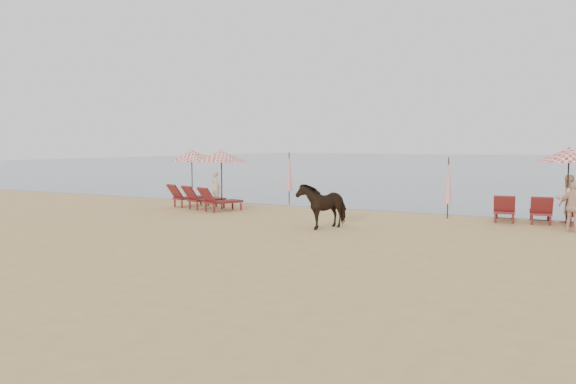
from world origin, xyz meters
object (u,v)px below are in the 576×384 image
(beachgoer_left, at_px, (216,187))
(beachgoer_right_a, at_px, (567,199))
(umbrella_closed_left, at_px, (289,172))
(umbrella_closed_right, at_px, (448,181))
(lounger_cluster_left, at_px, (202,198))
(beachgoer_right_b, at_px, (574,207))
(umbrella_open_right, at_px, (569,155))
(umbrella_open_left_b, at_px, (192,155))
(umbrella_open_left_a, at_px, (221,156))
(lounger_cluster_right, at_px, (560,211))
(cow, at_px, (323,205))

(beachgoer_left, xyz_separation_m, beachgoer_right_a, (14.90, -0.18, 0.10))
(umbrella_closed_left, xyz_separation_m, umbrella_closed_right, (7.71, -2.16, -0.07))
(lounger_cluster_left, distance_m, beachgoer_right_b, 14.02)
(umbrella_open_right, height_order, umbrella_closed_left, umbrella_open_right)
(lounger_cluster_left, xyz_separation_m, umbrella_closed_right, (9.87, 1.68, 0.92))
(lounger_cluster_left, xyz_separation_m, umbrella_open_left_b, (-3.03, 3.31, 1.74))
(umbrella_open_left_a, xyz_separation_m, beachgoer_right_a, (12.95, 2.21, -1.39))
(lounger_cluster_left, bearing_deg, umbrella_open_right, 29.35)
(lounger_cluster_right, distance_m, umbrella_closed_right, 3.83)
(lounger_cluster_right, bearing_deg, umbrella_closed_left, 164.64)
(lounger_cluster_right, xyz_separation_m, beachgoer_right_b, (0.44, -1.69, 0.34))
(umbrella_open_right, bearing_deg, lounger_cluster_right, -126.21)
(umbrella_closed_left, bearing_deg, lounger_cluster_left, -119.30)
(lounger_cluster_right, distance_m, beachgoer_right_b, 1.78)
(umbrella_closed_right, distance_m, beachgoer_right_a, 4.03)
(umbrella_open_right, height_order, cow, umbrella_open_right)
(umbrella_closed_left, bearing_deg, umbrella_open_left_a, -110.15)
(lounger_cluster_right, bearing_deg, beachgoer_left, 171.50)
(umbrella_open_right, bearing_deg, umbrella_closed_left, 162.99)
(umbrella_open_left_a, bearing_deg, beachgoer_right_b, -8.13)
(umbrella_open_right, relative_size, umbrella_closed_right, 1.16)
(cow, bearing_deg, umbrella_open_right, 55.08)
(umbrella_closed_right, height_order, beachgoer_left, umbrella_closed_right)
(lounger_cluster_left, relative_size, cow, 2.01)
(umbrella_open_left_a, xyz_separation_m, umbrella_open_left_b, (-3.87, 3.06, -0.02))
(umbrella_open_left_b, xyz_separation_m, cow, (9.76, -5.85, -1.47))
(umbrella_open_left_a, bearing_deg, umbrella_open_right, 1.06)
(lounger_cluster_left, relative_size, umbrella_open_left_a, 1.43)
(lounger_cluster_left, relative_size, beachgoer_right_b, 2.23)
(beachgoer_right_b, bearing_deg, beachgoer_left, 14.38)
(umbrella_closed_left, bearing_deg, beachgoer_right_a, -6.81)
(lounger_cluster_right, relative_size, beachgoer_right_a, 2.59)
(lounger_cluster_left, distance_m, lounger_cluster_right, 13.70)
(umbrella_open_left_b, height_order, beachgoer_right_a, umbrella_open_left_b)
(umbrella_open_right, relative_size, umbrella_closed_left, 1.11)
(umbrella_open_left_a, height_order, beachgoer_right_b, umbrella_open_left_a)
(beachgoer_right_a, bearing_deg, umbrella_open_left_a, -24.27)
(beachgoer_right_b, bearing_deg, lounger_cluster_left, 24.31)
(beachgoer_left, height_order, beachgoer_right_b, beachgoer_right_b)
(beachgoer_right_a, bearing_deg, lounger_cluster_left, -23.84)
(cow, xyz_separation_m, beachgoer_right_a, (7.05, 5.00, 0.09))
(umbrella_closed_right, xyz_separation_m, cow, (-3.13, -4.23, -0.65))
(lounger_cluster_left, height_order, umbrella_open_left_b, umbrella_open_left_b)
(umbrella_open_left_a, xyz_separation_m, cow, (5.89, -2.80, -1.48))
(lounger_cluster_right, distance_m, umbrella_closed_left, 11.64)
(beachgoer_right_a, bearing_deg, umbrella_open_right, 56.36)
(umbrella_open_right, bearing_deg, beachgoer_right_b, -92.96)
(lounger_cluster_right, bearing_deg, lounger_cluster_left, -177.69)
(umbrella_open_left_b, relative_size, umbrella_open_right, 0.98)
(umbrella_open_right, relative_size, cow, 1.49)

